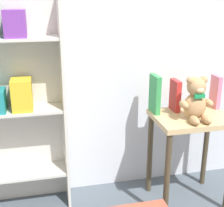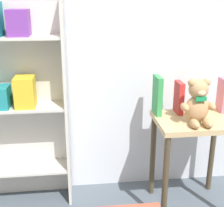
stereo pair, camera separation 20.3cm
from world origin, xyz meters
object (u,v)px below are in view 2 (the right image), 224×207
Objects in this scene: display_table at (193,137)px; book_standing_green at (157,95)px; teddy_bear at (198,103)px; book_standing_red at (179,97)px; book_standing_yellow at (200,97)px; book_standing_pink at (222,95)px; bookshelf_side at (14,93)px.

book_standing_green reaches higher than display_table.
book_standing_green is (-0.21, 0.19, 0.00)m from teddy_bear.
book_standing_yellow is at bearing -0.49° from book_standing_red.
book_standing_red is 0.31m from book_standing_pink.
book_standing_pink reaches higher than book_standing_red.
book_standing_pink is at bearing -0.38° from book_standing_red.
bookshelf_side is 1.44m from book_standing_pink.
book_standing_pink is (0.23, 0.12, 0.26)m from display_table.
bookshelf_side is 1.29m from book_standing_yellow.
bookshelf_side is 0.98m from book_standing_green.
book_standing_yellow is (0.10, 0.19, -0.02)m from teddy_bear.
book_standing_pink is (0.46, -0.00, -0.01)m from book_standing_green.
display_table is 0.29m from book_standing_red.
display_table is 0.38m from book_standing_green.
display_table is at bearing -57.85° from book_standing_red.
book_standing_yellow is at bearing 63.57° from teddy_bear.
book_standing_red is at bearing 0.48° from book_standing_green.
bookshelf_side is 2.17× the size of display_table.
teddy_bear reaches higher than book_standing_pink.
book_standing_green is at bearing -177.34° from book_standing_red.
book_standing_red is 0.93× the size of book_standing_pink.
book_standing_green is 0.31m from book_standing_yellow.
book_standing_red is 1.00× the size of book_standing_yellow.
teddy_bear reaches higher than book_standing_yellow.
bookshelf_side is 6.58× the size of book_standing_yellow.
book_standing_green reaches higher than book_standing_red.
book_standing_red is at bearing -5.33° from bookshelf_side.
bookshelf_side is 5.50× the size of book_standing_green.
teddy_bear is at bearing -43.25° from book_standing_green.
book_standing_green is 1.11× the size of book_standing_pink.
bookshelf_side is at bearing 175.70° from book_standing_red.
book_standing_red is at bearing 121.12° from display_table.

